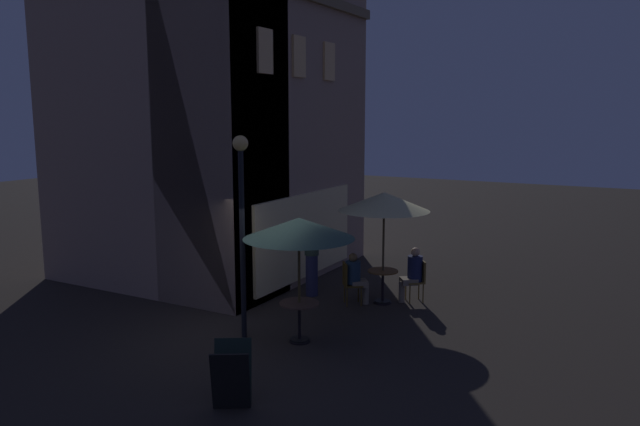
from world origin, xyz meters
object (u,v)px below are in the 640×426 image
patio_umbrella_1 (299,229)px  cafe_chair_1 (349,280)px  patio_umbrella_0 (384,202)px  cafe_table_1 (299,313)px  patron_standing_2 (312,259)px  patron_seated_0 (413,271)px  cafe_table_0 (383,280)px  menu_sandwich_board (232,376)px  cafe_chair_0 (419,277)px  street_lamp_near_corner (242,205)px  patron_seated_1 (355,275)px

patio_umbrella_1 → cafe_chair_1: (2.48, 0.19, -1.60)m
patio_umbrella_0 → patio_umbrella_1: bearing=171.5°
patio_umbrella_0 → cafe_chair_1: size_ratio=2.65×
cafe_table_1 → patio_umbrella_0: (2.95, -0.44, 1.76)m
cafe_table_1 → patio_umbrella_0: 3.46m
cafe_table_1 → patron_standing_2: bearing=25.1°
patron_seated_0 → patron_standing_2: bearing=-20.9°
cafe_table_0 → patron_standing_2: patron_standing_2 is taller
menu_sandwich_board → cafe_chair_0: cafe_chair_0 is taller
cafe_table_0 → street_lamp_near_corner: bearing=155.1°
patron_seated_0 → patron_standing_2: size_ratio=0.73×
street_lamp_near_corner → cafe_table_0: bearing=-24.9°
cafe_table_0 → cafe_chair_1: (-0.47, 0.63, 0.03)m
cafe_table_1 → patio_umbrella_0: patio_umbrella_0 is taller
street_lamp_near_corner → patron_seated_1: 3.58m
cafe_table_1 → patron_seated_1: (2.57, 0.06, 0.11)m
menu_sandwich_board → patio_umbrella_0: bearing=-31.2°
patio_umbrella_1 → cafe_chair_1: bearing=4.3°
patio_umbrella_0 → patron_seated_0: size_ratio=2.01×
cafe_chair_1 → cafe_table_1: bearing=-122.5°
menu_sandwich_board → patron_seated_0: patron_seated_0 is taller
street_lamp_near_corner → menu_sandwich_board: street_lamp_near_corner is taller
cafe_table_1 → patio_umbrella_1: 1.60m
patron_seated_1 → patron_standing_2: size_ratio=0.68×
street_lamp_near_corner → patron_standing_2: size_ratio=2.23×
cafe_chair_0 → patio_umbrella_1: bearing=34.5°
patio_umbrella_0 → cafe_chair_0: (0.51, -0.66, -1.75)m
patio_umbrella_1 → cafe_chair_0: (3.46, -1.10, -1.59)m
cafe_chair_1 → patio_umbrella_0: bearing=-0.0°
cafe_chair_0 → patron_seated_1: 1.47m
cafe_chair_0 → cafe_chair_1: cafe_chair_1 is taller
patio_umbrella_0 → patron_standing_2: 2.24m
patron_seated_0 → patron_seated_1: (-0.80, 1.06, -0.04)m
street_lamp_near_corner → patio_umbrella_1: (0.29, -1.06, -0.41)m
cafe_chair_1 → patron_seated_1: 0.19m
patio_umbrella_0 → patron_seated_1: (-0.38, 0.51, -1.64)m
cafe_table_1 → street_lamp_near_corner: bearing=105.4°
street_lamp_near_corner → patron_seated_0: bearing=-29.2°
cafe_table_0 → patio_umbrella_1: (-2.95, 0.44, 1.63)m
street_lamp_near_corner → cafe_chair_1: 3.53m
patio_umbrella_0 → patron_seated_1: size_ratio=2.15×
patron_seated_0 → street_lamp_near_corner: bearing=22.9°
street_lamp_near_corner → cafe_chair_0: size_ratio=4.04×
patron_seated_0 → patron_standing_2: patron_standing_2 is taller
cafe_table_0 → patron_standing_2: (-0.26, 1.70, 0.33)m
cafe_table_0 → menu_sandwich_board: bearing=-179.7°
menu_sandwich_board → patio_umbrella_1: 3.22m
patio_umbrella_1 → patio_umbrella_0: bearing=-8.5°
cafe_chair_1 → patron_seated_1: size_ratio=0.81×
cafe_table_0 → patio_umbrella_0: (0.00, -0.00, 1.78)m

